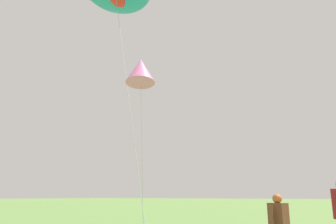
# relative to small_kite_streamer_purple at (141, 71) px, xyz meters

# --- Properties ---
(small_kite_streamer_purple) EXTENTS (3.24, 2.28, 6.98)m
(small_kite_streamer_purple) POSITION_rel_small_kite_streamer_purple_xyz_m (0.00, 0.00, 0.00)
(small_kite_streamer_purple) COLOR pink
(small_kite_streamer_purple) RESTS_ON ground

